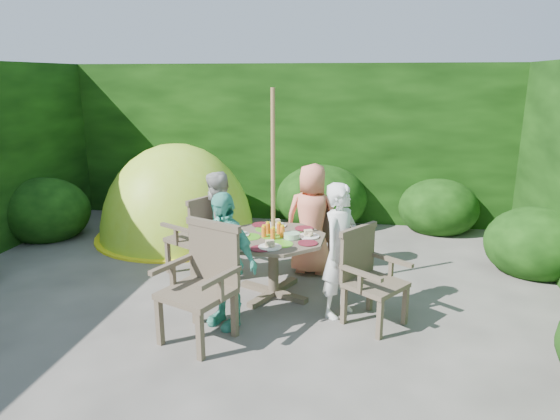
% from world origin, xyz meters
% --- Properties ---
extents(ground, '(60.00, 60.00, 0.00)m').
position_xyz_m(ground, '(0.00, 0.00, 0.00)').
color(ground, '#4A4742').
rests_on(ground, ground).
extents(hedge_enclosure, '(9.00, 9.00, 2.50)m').
position_xyz_m(hedge_enclosure, '(0.00, 1.33, 1.25)').
color(hedge_enclosure, black).
rests_on(hedge_enclosure, ground).
extents(patio_table, '(1.52, 1.52, 0.80)m').
position_xyz_m(patio_table, '(0.36, 0.58, 0.56)').
color(patio_table, '#443A2D').
rests_on(patio_table, ground).
extents(parasol_pole, '(0.06, 0.06, 2.20)m').
position_xyz_m(parasol_pole, '(0.36, 0.58, 1.10)').
color(parasol_pole, olive).
rests_on(parasol_pole, ground).
extents(garden_chair_right, '(0.69, 0.71, 0.89)m').
position_xyz_m(garden_chair_right, '(1.37, 0.15, 0.48)').
color(garden_chair_right, '#443A2D').
rests_on(garden_chair_right, ground).
extents(garden_chair_left, '(0.70, 0.72, 0.93)m').
position_xyz_m(garden_chair_left, '(-0.64, 1.02, 0.50)').
color(garden_chair_left, '#443A2D').
rests_on(garden_chair_left, ground).
extents(garden_chair_back, '(0.66, 0.64, 0.84)m').
position_xyz_m(garden_chair_back, '(0.80, 1.60, 0.45)').
color(garden_chair_back, '#443A2D').
rests_on(garden_chair_back, ground).
extents(garden_chair_front, '(0.76, 0.72, 1.01)m').
position_xyz_m(garden_chair_front, '(-0.09, -0.41, 0.54)').
color(garden_chair_front, '#443A2D').
rests_on(garden_chair_front, ground).
extents(child_right, '(0.52, 0.58, 1.34)m').
position_xyz_m(child_right, '(1.09, 0.26, 0.67)').
color(child_right, white).
rests_on(child_right, ground).
extents(child_left, '(0.70, 0.76, 1.27)m').
position_xyz_m(child_left, '(-0.37, 0.91, 0.64)').
color(child_left, '#ABAAA5').
rests_on(child_left, ground).
extents(child_back, '(0.69, 0.49, 1.33)m').
position_xyz_m(child_back, '(0.69, 1.31, 0.67)').
color(child_back, '#F58565').
rests_on(child_back, ground).
extents(child_front, '(0.83, 0.63, 1.30)m').
position_xyz_m(child_front, '(0.03, -0.15, 0.65)').
color(child_front, '#51BDA7').
rests_on(child_front, ground).
extents(dome_tent, '(2.64, 2.64, 2.75)m').
position_xyz_m(dome_tent, '(-1.45, 2.38, 0.00)').
color(dome_tent, '#AED629').
rests_on(dome_tent, ground).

